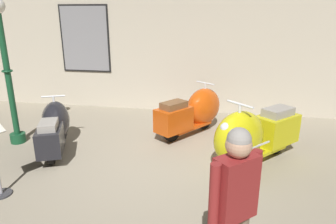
% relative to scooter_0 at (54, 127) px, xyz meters
% --- Properties ---
extents(ground_plane, '(60.00, 60.00, 0.00)m').
position_rel_scooter_0_xyz_m(ground_plane, '(1.88, -0.71, -0.43)').
color(ground_plane, gray).
extents(showroom_back_wall, '(18.00, 0.24, 3.68)m').
position_rel_scooter_0_xyz_m(showroom_back_wall, '(1.87, 2.80, 1.41)').
color(showroom_back_wall, '#BCB29E').
rests_on(showroom_back_wall, ground).
extents(scooter_0, '(1.00, 1.59, 0.94)m').
position_rel_scooter_0_xyz_m(scooter_0, '(0.00, 0.00, 0.00)').
color(scooter_0, black).
rests_on(scooter_0, ground).
extents(scooter_1, '(1.37, 1.64, 1.03)m').
position_rel_scooter_0_xyz_m(scooter_1, '(2.44, 1.26, 0.04)').
color(scooter_1, black).
rests_on(scooter_1, ground).
extents(scooter_2, '(1.63, 1.68, 1.11)m').
position_rel_scooter_0_xyz_m(scooter_2, '(3.46, -0.02, 0.08)').
color(scooter_2, black).
rests_on(scooter_2, ground).
extents(lamppost, '(0.28, 0.28, 2.65)m').
position_rel_scooter_0_xyz_m(lamppost, '(-0.89, 0.14, 0.99)').
color(lamppost, '#144728').
rests_on(lamppost, ground).
extents(visitor_0, '(0.41, 0.40, 1.56)m').
position_rel_scooter_0_xyz_m(visitor_0, '(3.09, -2.53, 0.47)').
color(visitor_0, black).
rests_on(visitor_0, ground).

